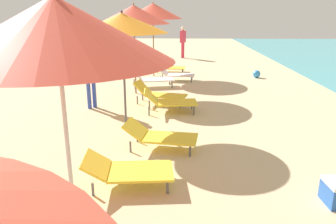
# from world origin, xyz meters

# --- Properties ---
(umbrella_fourth) EXTENTS (2.50, 2.50, 2.85)m
(umbrella_fourth) POSITION_xyz_m (0.25, 9.92, 2.44)
(umbrella_fourth) COLOR silver
(umbrella_fourth) RESTS_ON ground
(lounger_fourth_shoreside) EXTENTS (1.43, 0.81, 0.50)m
(lounger_fourth_shoreside) POSITION_xyz_m (0.76, 11.04, 0.26)
(lounger_fourth_shoreside) COLOR yellow
(lounger_fourth_shoreside) RESTS_ON ground
(umbrella_fifth) EXTENTS (2.02, 2.02, 2.65)m
(umbrella_fifth) POSITION_xyz_m (0.31, 13.77, 2.38)
(umbrella_fifth) COLOR #4C4C51
(umbrella_fifth) RESTS_ON ground
(lounger_fifth_shoreside) EXTENTS (1.45, 0.76, 0.61)m
(lounger_fifth_shoreside) POSITION_xyz_m (1.30, 14.97, 0.31)
(lounger_fifth_shoreside) COLOR yellow
(lounger_fifth_shoreside) RESTS_ON ground
(lounger_fifth_inland) EXTENTS (1.50, 0.82, 0.54)m
(lounger_fifth_inland) POSITION_xyz_m (1.18, 12.48, 0.28)
(lounger_fifth_inland) COLOR yellow
(lounger_fifth_inland) RESTS_ON ground
(umbrella_sixth) EXTENTS (2.29, 2.29, 2.87)m
(umbrella_sixth) POSITION_xyz_m (0.13, 17.07, 2.53)
(umbrella_sixth) COLOR olive
(umbrella_sixth) RESTS_ON ground
(lounger_sixth_shoreside) EXTENTS (1.58, 0.92, 0.69)m
(lounger_sixth_shoreside) POSITION_xyz_m (0.58, 18.04, 0.33)
(lounger_sixth_shoreside) COLOR white
(lounger_sixth_shoreside) RESTS_ON ground
(lounger_sixth_inland) EXTENTS (1.61, 0.91, 0.65)m
(lounger_sixth_inland) POSITION_xyz_m (0.98, 15.81, 0.31)
(lounger_sixth_inland) COLOR yellow
(lounger_sixth_inland) RESTS_ON ground
(umbrella_farthest) EXTENTS (2.38, 2.38, 2.99)m
(umbrella_farthest) POSITION_xyz_m (0.51, 20.17, 2.63)
(umbrella_farthest) COLOR olive
(umbrella_farthest) RESTS_ON ground
(lounger_farthest_shoreside) EXTENTS (1.32, 0.77, 0.57)m
(lounger_farthest_shoreside) POSITION_xyz_m (1.15, 21.07, 0.25)
(lounger_farthest_shoreside) COLOR yellow
(lounger_farthest_shoreside) RESTS_ON ground
(lounger_farthest_inland) EXTENTS (1.51, 0.80, 0.55)m
(lounger_farthest_inland) POSITION_xyz_m (1.42, 19.21, 0.28)
(lounger_farthest_inland) COLOR white
(lounger_farthest_inland) RESTS_ON ground
(person_walking_near) EXTENTS (0.41, 0.41, 1.78)m
(person_walking_near) POSITION_xyz_m (-0.89, 15.31, 1.09)
(person_walking_near) COLOR #334CB2
(person_walking_near) RESTS_ON ground
(person_walking_mid) EXTENTS (0.36, 0.42, 1.79)m
(person_walking_mid) POSITION_xyz_m (1.79, 25.81, 1.10)
(person_walking_mid) COLOR #D8334C
(person_walking_mid) RESTS_ON ground
(cooler_box) EXTENTS (0.31, 0.43, 0.35)m
(cooler_box) POSITION_xyz_m (3.77, 10.60, 0.18)
(cooler_box) COLOR #2659B2
(cooler_box) RESTS_ON ground
(beach_ball) EXTENTS (0.31, 0.31, 0.31)m
(beach_ball) POSITION_xyz_m (4.76, 19.90, 0.15)
(beach_ball) COLOR #338CD8
(beach_ball) RESTS_ON ground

